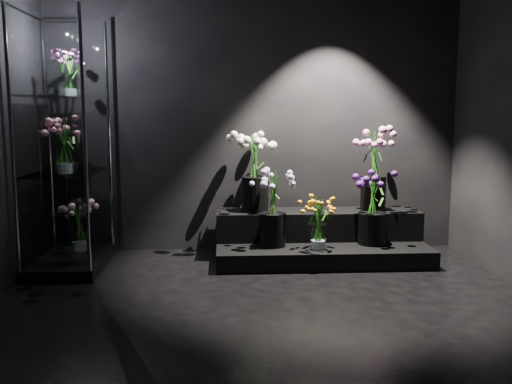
{
  "coord_description": "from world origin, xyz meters",
  "views": [
    {
      "loc": [
        -0.31,
        -3.63,
        1.39
      ],
      "look_at": [
        -0.04,
        1.2,
        0.69
      ],
      "focal_mm": 40.0,
      "sensor_mm": 36.0,
      "label": 1
    }
  ],
  "objects": [
    {
      "name": "bouquet_pink_roses",
      "position": [
        1.12,
        1.71,
        0.87
      ],
      "size": [
        0.49,
        0.49,
        0.76
      ],
      "rotation": [
        0.0,
        0.0,
        -0.42
      ],
      "color": "black",
      "rests_on": "display_riser"
    },
    {
      "name": "bouquet_orange_bells",
      "position": [
        0.52,
        1.27,
        0.41
      ],
      "size": [
        0.34,
        0.34,
        0.47
      ],
      "rotation": [
        0.0,
        0.0,
        -0.24
      ],
      "color": "white",
      "rests_on": "display_riser"
    },
    {
      "name": "display_case",
      "position": [
        -1.68,
        1.39,
        1.1
      ],
      "size": [
        0.6,
        1.0,
        2.2
      ],
      "color": "black",
      "rests_on": "floor"
    },
    {
      "name": "wall_back",
      "position": [
        0.0,
        2.0,
        1.4
      ],
      "size": [
        4.0,
        0.0,
        4.0
      ],
      "primitive_type": "plane",
      "rotation": [
        1.57,
        0.0,
        0.0
      ],
      "color": "black",
      "rests_on": "floor"
    },
    {
      "name": "floor",
      "position": [
        0.0,
        0.0,
        0.0
      ],
      "size": [
        4.0,
        4.0,
        0.0
      ],
      "primitive_type": "plane",
      "color": "black",
      "rests_on": "ground"
    },
    {
      "name": "bouquet_lilac",
      "position": [
        0.13,
        1.42,
        0.55
      ],
      "size": [
        0.4,
        0.4,
        0.68
      ],
      "rotation": [
        0.0,
        0.0,
        0.14
      ],
      "color": "black",
      "rests_on": "display_riser"
    },
    {
      "name": "display_riser",
      "position": [
        0.59,
        1.61,
        0.18
      ],
      "size": [
        1.94,
        0.86,
        0.43
      ],
      "color": "black",
      "rests_on": "floor"
    },
    {
      "name": "bouquet_case_base_pink",
      "position": [
        -1.65,
        1.59,
        0.36
      ],
      "size": [
        0.33,
        0.33,
        0.49
      ],
      "rotation": [
        0.0,
        0.0,
        0.01
      ],
      "color": "white",
      "rests_on": "display_case"
    },
    {
      "name": "bouquet_cream_roses",
      "position": [
        -0.02,
        1.72,
        0.87
      ],
      "size": [
        0.44,
        0.44,
        0.75
      ],
      "rotation": [
        0.0,
        0.0,
        0.09
      ],
      "color": "black",
      "rests_on": "display_riser"
    },
    {
      "name": "bouquet_case_pink",
      "position": [
        -1.65,
        1.24,
        1.11
      ],
      "size": [
        0.35,
        0.35,
        0.48
      ],
      "rotation": [
        0.0,
        0.0,
        -0.17
      ],
      "color": "white",
      "rests_on": "display_case"
    },
    {
      "name": "bouquet_case_magenta",
      "position": [
        -1.66,
        1.55,
        1.71
      ],
      "size": [
        0.26,
        0.26,
        0.39
      ],
      "rotation": [
        0.0,
        0.0,
        -0.15
      ],
      "color": "white",
      "rests_on": "display_case"
    },
    {
      "name": "wall_front",
      "position": [
        0.0,
        -2.0,
        1.4
      ],
      "size": [
        4.0,
        0.0,
        4.0
      ],
      "primitive_type": "plane",
      "rotation": [
        -1.57,
        0.0,
        0.0
      ],
      "color": "black",
      "rests_on": "floor"
    },
    {
      "name": "bouquet_purple",
      "position": [
        1.05,
        1.44,
        0.52
      ],
      "size": [
        0.38,
        0.38,
        0.66
      ],
      "rotation": [
        0.0,
        0.0,
        -0.2
      ],
      "color": "black",
      "rests_on": "display_riser"
    }
  ]
}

